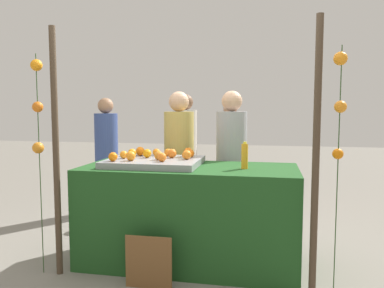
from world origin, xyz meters
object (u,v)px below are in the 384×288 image
Objects in this scene: vendor_left at (179,171)px; orange_1 at (132,153)px; chalkboard_sign at (149,263)px; stall_counter at (189,215)px; juice_bottle at (245,156)px; orange_0 at (156,152)px; vendor_right at (231,172)px.

orange_1 is at bearing -122.28° from vendor_left.
orange_1 is at bearing 118.84° from chalkboard_sign.
stall_counter is 0.78m from juice_bottle.
orange_0 is 0.97m from juice_bottle.
juice_bottle is at bearing -7.67° from orange_1.
vendor_left is (0.14, 0.42, -0.25)m from orange_0.
vendor_right is at bearing 30.83° from orange_0.
chalkboard_sign is at bearing -142.94° from juice_bottle.
orange_1 is (-0.21, -0.14, 0.00)m from orange_0.
vendor_left is at bearing -178.16° from vendor_right.
vendor_right reaches higher than chalkboard_sign.
chalkboard_sign is at bearing -110.16° from stall_counter.
vendor_left is at bearing 71.15° from orange_0.
chalkboard_sign is (-0.74, -0.56, -0.84)m from juice_bottle.
juice_bottle is 0.80m from vendor_right.
vendor_left reaches higher than chalkboard_sign.
orange_0 is at bearing 146.49° from stall_counter.
vendor_left is at bearing 110.48° from stall_counter.
chalkboard_sign is at bearing -88.29° from vendor_left.
orange_1 is at bearing 168.71° from stall_counter.
orange_1 is 1.14m from juice_bottle.
orange_0 is 0.51m from vendor_left.
orange_0 is at bearing 101.96° from chalkboard_sign.
vendor_right is at bearing 64.40° from stall_counter.
stall_counter is at bearing -69.52° from vendor_left.
vendor_left is 1.00× the size of vendor_right.
vendor_right reaches higher than stall_counter.
juice_bottle is (0.92, -0.29, 0.02)m from orange_0.
stall_counter is 1.21× the size of vendor_right.
orange_1 is at bearing -148.48° from vendor_right.
juice_bottle is at bearing -42.48° from vendor_left.
juice_bottle reaches higher than chalkboard_sign.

